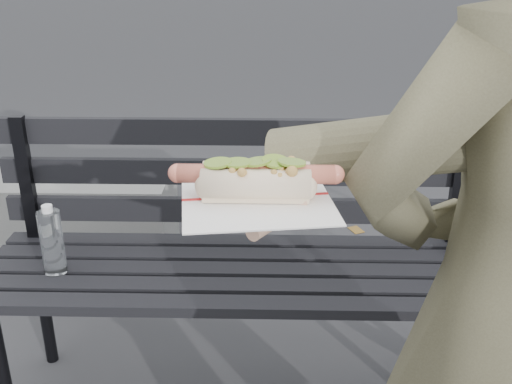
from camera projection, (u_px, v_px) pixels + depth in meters
The scene contains 3 objects.
park_bench at pixel (235, 243), 1.80m from camera, with size 1.50×0.44×0.88m.
concrete_block at pixel (41, 216), 2.74m from camera, with size 1.20×0.40×0.40m, color slate.
held_hotdog at pixel (401, 154), 0.81m from camera, with size 0.63×0.30×0.20m.
Camera 1 is at (0.12, -0.79, 1.37)m, focal length 42.00 mm.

